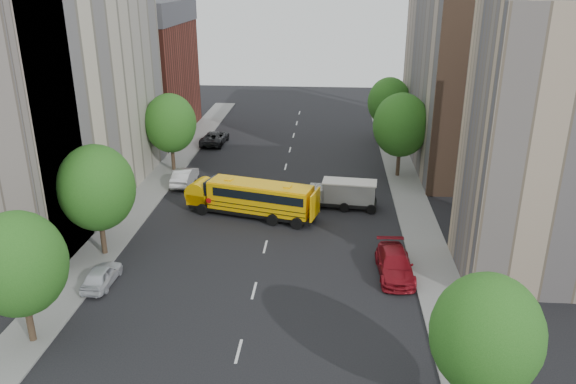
# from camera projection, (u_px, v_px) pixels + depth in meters

# --- Properties ---
(ground) EXTENTS (120.00, 120.00, 0.00)m
(ground) POSITION_uv_depth(u_px,v_px,m) (268.00, 235.00, 42.02)
(ground) COLOR black
(ground) RESTS_ON ground
(sidewalk_left) EXTENTS (3.00, 80.00, 0.12)m
(sidewalk_left) POSITION_uv_depth(u_px,v_px,m) (140.00, 204.00, 47.47)
(sidewalk_left) COLOR slate
(sidewalk_left) RESTS_ON ground
(sidewalk_right) EXTENTS (3.00, 80.00, 0.12)m
(sidewalk_right) POSITION_uv_depth(u_px,v_px,m) (415.00, 212.00, 45.82)
(sidewalk_right) COLOR slate
(sidewalk_right) RESTS_ON ground
(lane_markings) EXTENTS (0.15, 64.00, 0.01)m
(lane_markings) POSITION_uv_depth(u_px,v_px,m) (280.00, 188.00, 51.31)
(lane_markings) COLOR silver
(lane_markings) RESTS_ON ground
(building_left_cream) EXTENTS (10.00, 26.00, 20.00)m
(building_left_cream) POSITION_uv_depth(u_px,v_px,m) (54.00, 83.00, 45.28)
(building_left_cream) COLOR beige
(building_left_cream) RESTS_ON ground
(building_left_redbrick) EXTENTS (10.00, 15.00, 13.00)m
(building_left_redbrick) POSITION_uv_depth(u_px,v_px,m) (144.00, 80.00, 67.00)
(building_left_redbrick) COLOR maroon
(building_left_redbrick) RESTS_ON ground
(building_right_near) EXTENTS (10.00, 7.00, 17.00)m
(building_right_near) POSITION_uv_depth(u_px,v_px,m) (558.00, 149.00, 33.47)
(building_right_near) COLOR tan
(building_right_near) RESTS_ON ground
(building_right_far) EXTENTS (10.00, 22.00, 18.00)m
(building_right_far) POSITION_uv_depth(u_px,v_px,m) (468.00, 73.00, 56.06)
(building_right_far) COLOR tan
(building_right_far) RESTS_ON ground
(building_right_sidewall) EXTENTS (10.10, 0.30, 18.00)m
(building_right_sidewall) POSITION_uv_depth(u_px,v_px,m) (498.00, 95.00, 45.84)
(building_right_sidewall) COLOR brown
(building_right_sidewall) RESTS_ON ground
(street_tree_0) EXTENTS (4.80, 4.80, 7.41)m
(street_tree_0) POSITION_uv_depth(u_px,v_px,m) (19.00, 264.00, 28.12)
(street_tree_0) COLOR #38281C
(street_tree_0) RESTS_ON ground
(street_tree_1) EXTENTS (5.12, 5.12, 7.90)m
(street_tree_1) POSITION_uv_depth(u_px,v_px,m) (97.00, 188.00, 37.30)
(street_tree_1) COLOR #38281C
(street_tree_1) RESTS_ON ground
(street_tree_2) EXTENTS (4.99, 4.99, 7.71)m
(street_tree_2) POSITION_uv_depth(u_px,v_px,m) (170.00, 123.00, 54.08)
(street_tree_2) COLOR #38281C
(street_tree_2) RESTS_ON ground
(street_tree_3) EXTENTS (4.61, 4.61, 7.11)m
(street_tree_3) POSITION_uv_depth(u_px,v_px,m) (486.00, 335.00, 22.88)
(street_tree_3) COLOR #38281C
(street_tree_3) RESTS_ON ground
(street_tree_4) EXTENTS (5.25, 5.25, 8.10)m
(street_tree_4) POSITION_uv_depth(u_px,v_px,m) (401.00, 125.00, 52.41)
(street_tree_4) COLOR #38281C
(street_tree_4) RESTS_ON ground
(street_tree_5) EXTENTS (4.86, 4.86, 7.51)m
(street_tree_5) POSITION_uv_depth(u_px,v_px,m) (389.00, 102.00, 63.70)
(street_tree_5) COLOR #38281C
(street_tree_5) RESTS_ON ground
(school_bus) EXTENTS (10.60, 4.97, 2.92)m
(school_bus) POSITION_uv_depth(u_px,v_px,m) (251.00, 197.00, 44.80)
(school_bus) COLOR black
(school_bus) RESTS_ON ground
(safari_truck) EXTENTS (5.68, 2.56, 2.36)m
(safari_truck) POSITION_uv_depth(u_px,v_px,m) (344.00, 193.00, 46.53)
(safari_truck) COLOR black
(safari_truck) RESTS_ON ground
(parked_car_0) EXTENTS (1.59, 3.86, 1.31)m
(parked_car_0) POSITION_uv_depth(u_px,v_px,m) (101.00, 275.00, 35.03)
(parked_car_0) COLOR silver
(parked_car_0) RESTS_ON ground
(parked_car_1) EXTENTS (1.65, 4.63, 1.52)m
(parked_car_1) POSITION_uv_depth(u_px,v_px,m) (185.00, 176.00, 51.94)
(parked_car_1) COLOR silver
(parked_car_1) RESTS_ON ground
(parked_car_2) EXTENTS (2.81, 5.52, 1.49)m
(parked_car_2) POSITION_uv_depth(u_px,v_px,m) (215.00, 138.00, 64.38)
(parked_car_2) COLOR black
(parked_car_2) RESTS_ON ground
(parked_car_3) EXTENTS (2.38, 5.44, 1.56)m
(parked_car_3) POSITION_uv_depth(u_px,v_px,m) (395.00, 264.00, 36.12)
(parked_car_3) COLOR maroon
(parked_car_3) RESTS_ON ground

